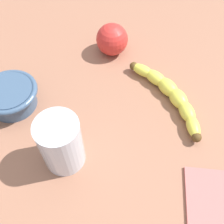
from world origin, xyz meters
TOP-DOWN VIEW (x-y plane):
  - wooden_tabletop at (0.00, 0.00)cm, footprint 120.00×120.00cm
  - banana at (1.05, -13.43)cm, footprint 24.48×8.99cm
  - smoothie_glass at (-5.83, 12.21)cm, footprint 7.82×7.82cm
  - ceramic_bowl at (10.76, 20.28)cm, footprint 12.33×12.33cm
  - apple_fruit at (20.17, -6.08)cm, footprint 8.02×8.02cm
  - folded_napkin at (-23.72, -11.66)cm, footprint 17.21×16.61cm

SIDE VIEW (x-z plane):
  - wooden_tabletop at x=0.00cm, z-range 0.00..3.00cm
  - folded_napkin at x=-23.72cm, z-range 3.00..3.60cm
  - banana at x=1.05cm, z-range 3.00..6.42cm
  - ceramic_bowl at x=10.76cm, z-range 3.49..8.55cm
  - apple_fruit at x=20.17cm, z-range 3.00..11.02cm
  - smoothie_glass at x=-5.83cm, z-range 2.77..14.56cm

